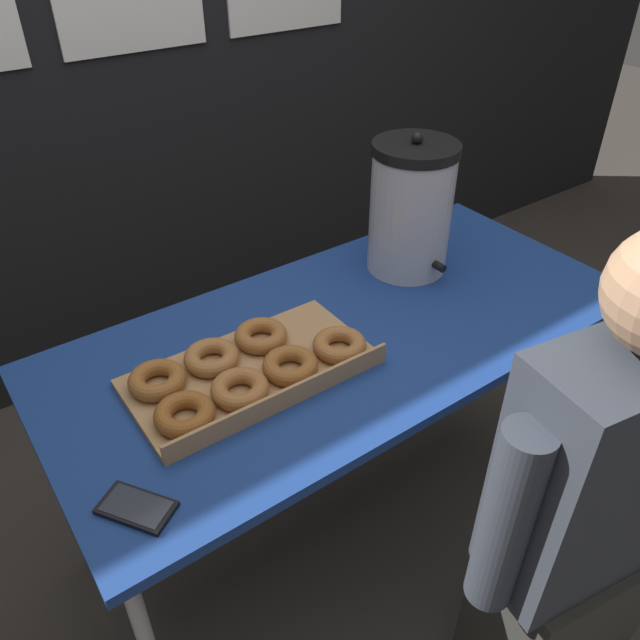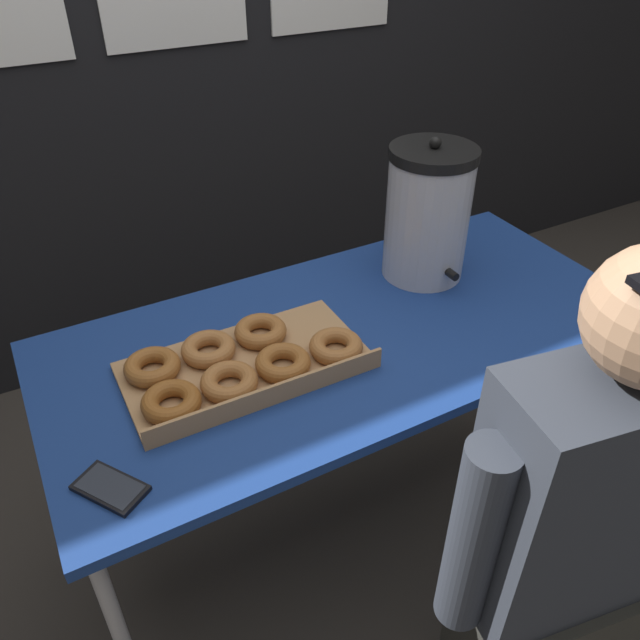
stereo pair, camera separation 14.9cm
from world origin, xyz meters
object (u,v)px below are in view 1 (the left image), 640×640
donut_box (247,370)px  coffee_urn (411,208)px  cell_phone (136,508)px  person_seated (588,516)px

donut_box → coffee_urn: 0.67m
cell_phone → person_seated: person_seated is taller
person_seated → cell_phone: bearing=-20.4°
donut_box → cell_phone: size_ratio=3.67×
coffee_urn → donut_box: bearing=-165.6°
donut_box → person_seated: bearing=-55.9°
coffee_urn → cell_phone: size_ratio=2.57×
person_seated → coffee_urn: bearing=-94.8°
donut_box → person_seated: size_ratio=0.44×
donut_box → cell_phone: donut_box is taller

